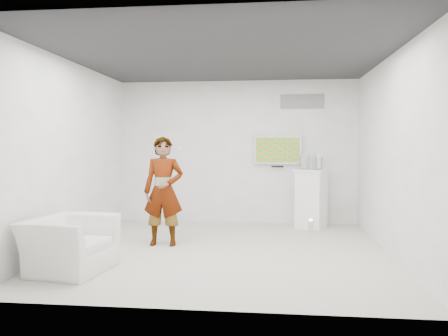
# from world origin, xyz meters

# --- Properties ---
(room) EXTENTS (5.01, 5.01, 3.00)m
(room) POSITION_xyz_m (0.00, 0.00, 1.50)
(room) COLOR beige
(room) RESTS_ON ground
(tv) EXTENTS (1.00, 0.08, 0.60)m
(tv) POSITION_xyz_m (0.85, 2.45, 1.55)
(tv) COLOR silver
(tv) RESTS_ON room
(logo_decal) EXTENTS (0.90, 0.02, 0.30)m
(logo_decal) POSITION_xyz_m (1.35, 2.49, 2.55)
(logo_decal) COLOR gray
(logo_decal) RESTS_ON room
(person) EXTENTS (0.67, 0.46, 1.79)m
(person) POSITION_xyz_m (-1.04, 0.26, 0.89)
(person) COLOR white
(person) RESTS_ON room
(armchair) EXTENTS (1.09, 1.20, 0.70)m
(armchair) POSITION_xyz_m (-1.90, -1.32, 0.35)
(armchair) COLOR white
(armchair) RESTS_ON room
(pedestal) EXTENTS (0.75, 0.75, 1.16)m
(pedestal) POSITION_xyz_m (1.52, 2.07, 0.58)
(pedestal) COLOR white
(pedestal) RESTS_ON room
(floor_uplight) EXTENTS (0.18, 0.18, 0.25)m
(floor_uplight) POSITION_xyz_m (1.47, 1.56, 0.13)
(floor_uplight) COLOR white
(floor_uplight) RESTS_ON room
(vitrine) EXTENTS (0.43, 0.43, 0.31)m
(vitrine) POSITION_xyz_m (1.52, 2.07, 1.32)
(vitrine) COLOR white
(vitrine) RESTS_ON pedestal
(console) EXTENTS (0.06, 0.18, 0.24)m
(console) POSITION_xyz_m (1.52, 2.07, 1.28)
(console) COLOR white
(console) RESTS_ON pedestal
(wii_remote) EXTENTS (0.06, 0.13, 0.03)m
(wii_remote) POSITION_xyz_m (-0.79, 0.42, 1.61)
(wii_remote) COLOR white
(wii_remote) RESTS_ON person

